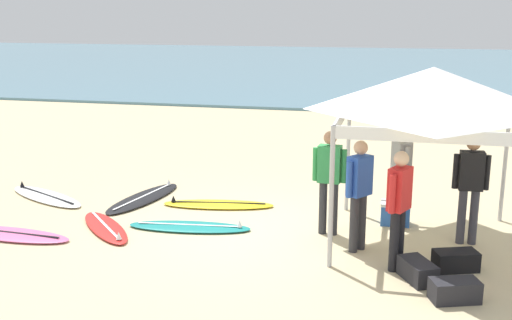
{
  "coord_description": "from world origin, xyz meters",
  "views": [
    {
      "loc": [
        2.32,
        -9.45,
        3.6
      ],
      "look_at": [
        -0.11,
        0.97,
        1.0
      ],
      "focal_mm": 44.03,
      "sensor_mm": 36.0,
      "label": 1
    }
  ],
  "objects": [
    {
      "name": "ground_plane",
      "position": [
        0.0,
        0.0,
        0.0
      ],
      "size": [
        80.0,
        80.0,
        0.0
      ],
      "primitive_type": "plane",
      "color": "beige"
    },
    {
      "name": "sea",
      "position": [
        0.0,
        30.62,
        0.05
      ],
      "size": [
        80.0,
        36.0,
        0.1
      ],
      "primitive_type": "cube",
      "color": "#568499",
      "rests_on": "ground"
    },
    {
      "name": "canopy_tent",
      "position": [
        2.77,
        0.26,
        2.39
      ],
      "size": [
        2.78,
        2.78,
        2.75
      ],
      "color": "#B7B7BC",
      "rests_on": "ground"
    },
    {
      "name": "surfboard_white",
      "position": [
        -4.3,
        0.99,
        0.04
      ],
      "size": [
        2.17,
        1.48,
        0.19
      ],
      "color": "white",
      "rests_on": "ground"
    },
    {
      "name": "surfboard_pink",
      "position": [
        -3.77,
        -1.03,
        0.04
      ],
      "size": [
        2.23,
        0.7,
        0.19
      ],
      "color": "pink",
      "rests_on": "ground"
    },
    {
      "name": "surfboard_teal",
      "position": [
        -1.01,
        -0.03,
        0.04
      ],
      "size": [
        2.12,
        0.78,
        0.19
      ],
      "color": "#19847F",
      "rests_on": "ground"
    },
    {
      "name": "surfboard_black",
      "position": [
        -2.42,
        1.33,
        0.04
      ],
      "size": [
        1.04,
        2.28,
        0.19
      ],
      "color": "black",
      "rests_on": "ground"
    },
    {
      "name": "surfboard_red",
      "position": [
        -2.37,
        -0.38,
        0.04
      ],
      "size": [
        1.58,
        1.66,
        0.19
      ],
      "color": "red",
      "rests_on": "ground"
    },
    {
      "name": "surfboard_yellow",
      "position": [
        -0.91,
        1.26,
        0.04
      ],
      "size": [
        2.13,
        0.87,
        0.19
      ],
      "color": "yellow",
      "rests_on": "ground"
    },
    {
      "name": "person_grey",
      "position": [
        2.38,
        0.88,
        0.99
      ],
      "size": [
        0.35,
        0.51,
        1.71
      ],
      "color": "#383842",
      "rests_on": "ground"
    },
    {
      "name": "person_blue",
      "position": [
        1.78,
        -0.36,
        0.99
      ],
      "size": [
        0.39,
        0.46,
        1.71
      ],
      "color": "#2D2D33",
      "rests_on": "ground"
    },
    {
      "name": "person_green",
      "position": [
        1.27,
        0.26,
        0.99
      ],
      "size": [
        0.55,
        0.25,
        1.71
      ],
      "color": "#2D2D33",
      "rests_on": "ground"
    },
    {
      "name": "person_black",
      "position": [
        3.43,
        0.32,
        0.99
      ],
      "size": [
        0.55,
        0.24,
        1.71
      ],
      "color": "#383842",
      "rests_on": "ground"
    },
    {
      "name": "person_red",
      "position": [
        2.37,
        -0.93,
        0.99
      ],
      "size": [
        0.35,
        0.51,
        1.71
      ],
      "color": "black",
      "rests_on": "ground"
    },
    {
      "name": "gear_bag_near_tent",
      "position": [
        3.19,
        -0.79,
        0.14
      ],
      "size": [
        0.67,
        0.51,
        0.28
      ],
      "primitive_type": "cube",
      "rotation": [
        0.0,
        0.0,
        0.35
      ],
      "color": "black",
      "rests_on": "ground"
    },
    {
      "name": "gear_bag_by_pole",
      "position": [
        2.66,
        -1.27,
        0.14
      ],
      "size": [
        0.57,
        0.68,
        0.28
      ],
      "primitive_type": "cube",
      "rotation": [
        0.0,
        0.0,
        2.07
      ],
      "color": "#232328",
      "rests_on": "ground"
    },
    {
      "name": "gear_bag_on_sand",
      "position": [
        3.11,
        -1.8,
        0.14
      ],
      "size": [
        0.67,
        0.5,
        0.28
      ],
      "primitive_type": "cube",
      "rotation": [
        0.0,
        0.0,
        0.34
      ],
      "color": "#232328",
      "rests_on": "ground"
    },
    {
      "name": "cooler_box",
      "position": [
        2.33,
        0.99,
        0.2
      ],
      "size": [
        0.5,
        0.36,
        0.39
      ],
      "color": "#2D60B7",
      "rests_on": "ground"
    }
  ]
}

